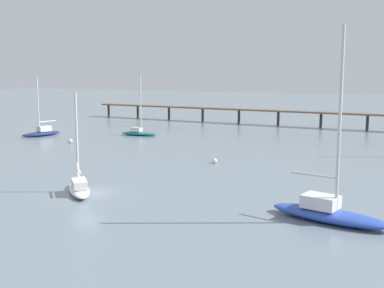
{
  "coord_description": "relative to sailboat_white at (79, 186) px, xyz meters",
  "views": [
    {
      "loc": [
        25.13,
        -31.59,
        10.1
      ],
      "look_at": [
        0.0,
        20.18,
        1.5
      ],
      "focal_mm": 45.21,
      "sensor_mm": 36.0,
      "label": 1
    }
  ],
  "objects": [
    {
      "name": "mooring_buoy_far",
      "position": [
        -19.71,
        22.47,
        -0.29
      ],
      "size": [
        0.61,
        0.61,
        0.61
      ],
      "primitive_type": "sphere",
      "color": "silver",
      "rests_on": "ground_plane"
    },
    {
      "name": "sailboat_navy",
      "position": [
        -28.96,
        26.68,
        0.07
      ],
      "size": [
        3.77,
        6.83,
        9.37
      ],
      "color": "navy",
      "rests_on": "ground_plane"
    },
    {
      "name": "sailboat_teal",
      "position": [
        -15.38,
        33.93,
        0.03
      ],
      "size": [
        6.33,
        2.25,
        9.67
      ],
      "color": "#1E727A",
      "rests_on": "ground_plane"
    },
    {
      "name": "mooring_buoy_outer",
      "position": [
        4.96,
        17.31,
        -0.31
      ],
      "size": [
        0.58,
        0.58,
        0.58
      ],
      "primitive_type": "sphere",
      "color": "silver",
      "rests_on": "ground_plane"
    },
    {
      "name": "sailboat_blue",
      "position": [
        20.29,
        1.23,
        0.17
      ],
      "size": [
        8.75,
        4.15,
        13.17
      ],
      "color": "#2D4CB7",
      "rests_on": "ground_plane"
    },
    {
      "name": "sailboat_white",
      "position": [
        0.0,
        0.0,
        0.0
      ],
      "size": [
        5.58,
        5.61,
        8.48
      ],
      "color": "white",
      "rests_on": "ground_plane"
    },
    {
      "name": "ground_plane",
      "position": [
        0.72,
        0.11,
        -0.6
      ],
      "size": [
        400.0,
        400.0,
        0.0
      ],
      "primitive_type": "plane",
      "color": "slate"
    }
  ]
}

